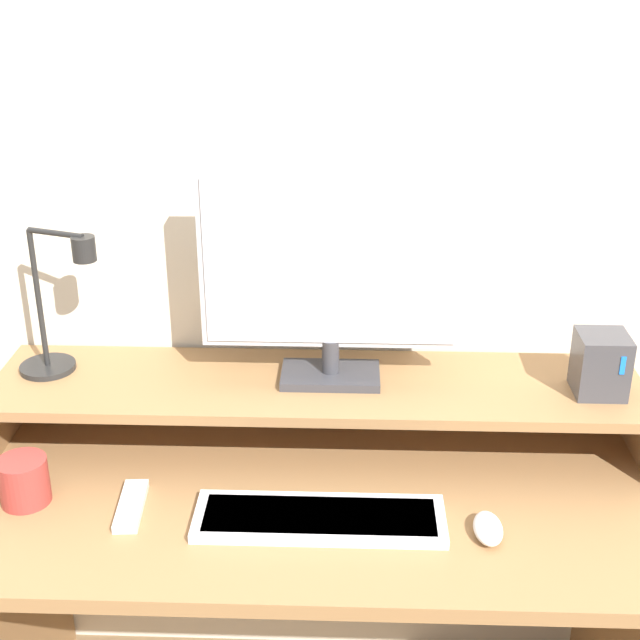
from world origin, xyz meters
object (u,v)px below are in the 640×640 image
object	(u,v)px
mug	(24,481)
remote_control	(131,506)
monitor	(331,272)
keyboard	(320,518)
desk_lamp	(58,314)
mouse	(488,528)
router_dock	(601,364)

from	to	relation	value
mug	remote_control	bearing A→B (deg)	-5.33
monitor	keyboard	bearing A→B (deg)	-92.29
monitor	mug	bearing A→B (deg)	-156.63
desk_lamp	remote_control	size ratio (longest dim) A/B	2.05
mouse	remote_control	size ratio (longest dim) A/B	0.62
keyboard	mug	distance (m)	0.57
remote_control	desk_lamp	bearing A→B (deg)	124.80
desk_lamp	remote_control	distance (m)	0.43
keyboard	mug	size ratio (longest dim) A/B	4.90
keyboard	mug	xyz separation A→B (m)	(-0.57, 0.05, 0.04)
remote_control	mug	xyz separation A→B (m)	(-0.21, 0.02, 0.04)
monitor	mouse	distance (m)	0.57
monitor	router_dock	bearing A→B (deg)	-3.96
desk_lamp	remote_control	world-z (taller)	desk_lamp
router_dock	mug	world-z (taller)	router_dock
mouse	remote_control	xyz separation A→B (m)	(-0.67, 0.06, -0.01)
router_dock	monitor	bearing A→B (deg)	176.04
desk_lamp	router_dock	bearing A→B (deg)	-2.32
router_dock	keyboard	xyz separation A→B (m)	(-0.56, -0.26, -0.20)
desk_lamp	monitor	bearing A→B (deg)	-0.73
router_dock	remote_control	xyz separation A→B (m)	(-0.92, -0.23, -0.20)
keyboard	remote_control	distance (m)	0.36
monitor	mouse	xyz separation A→B (m)	(0.30, -0.33, -0.37)
monitor	mouse	world-z (taller)	monitor
desk_lamp	router_dock	size ratio (longest dim) A/B	2.50
desk_lamp	mouse	bearing A→B (deg)	-21.20
router_dock	remote_control	bearing A→B (deg)	-165.78
mouse	mug	bearing A→B (deg)	175.06
mouse	remote_control	world-z (taller)	mouse
monitor	desk_lamp	size ratio (longest dim) A/B	1.65
router_dock	mouse	xyz separation A→B (m)	(-0.25, -0.29, -0.19)
desk_lamp	router_dock	distance (m)	1.11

